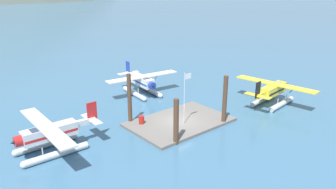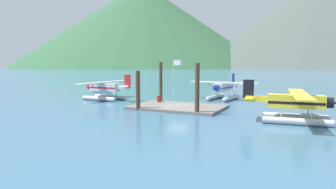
% 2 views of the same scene
% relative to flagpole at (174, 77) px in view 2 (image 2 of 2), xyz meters
% --- Properties ---
extents(ground_plane, '(1200.00, 1200.00, 0.00)m').
position_rel_flagpole_xyz_m(ground_plane, '(0.04, 0.88, -3.83)').
color(ground_plane, '#38607F').
extents(dock_platform, '(10.86, 7.14, 0.30)m').
position_rel_flagpole_xyz_m(dock_platform, '(0.04, 0.88, -3.68)').
color(dock_platform, '#66605B').
rests_on(dock_platform, ground).
extents(piling_near_left, '(0.50, 0.50, 4.56)m').
position_rel_flagpole_xyz_m(piling_near_left, '(-3.48, -2.50, -1.55)').
color(piling_near_left, '#4C3323').
rests_on(piling_near_left, ground).
extents(piling_near_right, '(0.48, 0.48, 5.43)m').
position_rel_flagpole_xyz_m(piling_near_right, '(3.66, -2.28, -1.12)').
color(piling_near_right, '#4C3323').
rests_on(piling_near_right, ground).
extents(piling_far_left, '(0.45, 0.45, 5.61)m').
position_rel_flagpole_xyz_m(piling_far_left, '(-4.07, 4.36, -1.02)').
color(piling_far_left, '#4C3323').
rests_on(piling_far_left, ground).
extents(flagpole, '(0.95, 0.10, 5.63)m').
position_rel_flagpole_xyz_m(flagpole, '(0.00, 0.00, 0.00)').
color(flagpole, silver).
rests_on(flagpole, dock_platform).
extents(fuel_drum, '(0.62, 0.62, 0.88)m').
position_rel_flagpole_xyz_m(fuel_drum, '(-3.60, 2.94, -3.09)').
color(fuel_drum, '#AD1E19').
rests_on(fuel_drum, dock_platform).
extents(mountain_ridge_west_peak, '(403.83, 403.83, 145.71)m').
position_rel_flagpole_xyz_m(mountain_ridge_west_peak, '(44.05, 458.77, 69.03)').
color(mountain_ridge_west_peak, '#424C47').
rests_on(mountain_ridge_west_peak, ground).
extents(mountain_ridge_centre_peak, '(414.24, 414.24, 140.94)m').
position_rel_flagpole_xyz_m(mountain_ridge_centre_peak, '(-240.34, 392.23, 66.64)').
color(mountain_ridge_centre_peak, '#2D5638').
rests_on(mountain_ridge_centre_peak, ground).
extents(seaplane_silver_port_fwd, '(7.98, 10.42, 3.84)m').
position_rel_flagpole_xyz_m(seaplane_silver_port_fwd, '(-13.13, 3.57, -2.25)').
color(seaplane_silver_port_fwd, '#B7BABF').
rests_on(seaplane_silver_port_fwd, ground).
extents(seaplane_cream_bow_right, '(10.49, 7.95, 3.84)m').
position_rel_flagpole_xyz_m(seaplane_cream_bow_right, '(2.77, 11.63, -2.25)').
color(seaplane_cream_bow_right, '#B7BABF').
rests_on(seaplane_cream_bow_right, ground).
extents(seaplane_yellow_stbd_aft, '(7.95, 10.49, 3.84)m').
position_rel_flagpole_xyz_m(seaplane_yellow_stbd_aft, '(13.15, -2.24, -2.25)').
color(seaplane_yellow_stbd_aft, '#B7BABF').
rests_on(seaplane_yellow_stbd_aft, ground).
extents(boat_navy_open_west, '(4.85, 2.23, 1.50)m').
position_rel_flagpole_xyz_m(boat_navy_open_west, '(-23.14, 15.17, -3.34)').
color(boat_navy_open_west, navy).
rests_on(boat_navy_open_west, ground).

